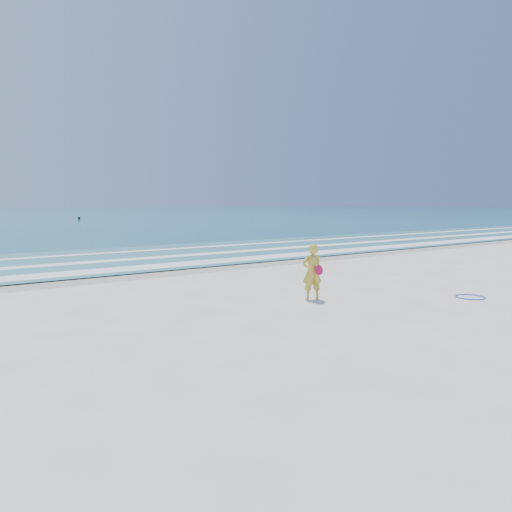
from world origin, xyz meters
TOP-DOWN VIEW (x-y plane):
  - ground at (0.00, 0.00)m, footprint 400.00×400.00m
  - wet_sand at (0.00, 9.00)m, footprint 400.00×2.40m
  - shallow at (0.00, 14.00)m, footprint 400.00×10.00m
  - foam_near at (0.00, 10.30)m, footprint 400.00×1.40m
  - foam_mid at (0.00, 13.20)m, footprint 400.00×0.90m
  - foam_far at (0.00, 16.50)m, footprint 400.00×0.60m
  - hoop at (3.76, -0.59)m, footprint 0.86×0.86m
  - buoy at (13.39, 65.12)m, footprint 0.39×0.39m
  - woman at (0.07, 1.80)m, footprint 0.64×0.54m

SIDE VIEW (x-z plane):
  - ground at x=0.00m, z-range 0.00..0.00m
  - wet_sand at x=0.00m, z-range 0.00..0.00m
  - hoop at x=3.76m, z-range 0.00..0.03m
  - shallow at x=0.00m, z-range 0.04..0.05m
  - foam_near at x=0.00m, z-range 0.05..0.06m
  - foam_mid at x=0.00m, z-range 0.05..0.06m
  - foam_far at x=0.00m, z-range 0.05..0.06m
  - buoy at x=13.39m, z-range 0.04..0.43m
  - woman at x=0.07m, z-range 0.00..1.50m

